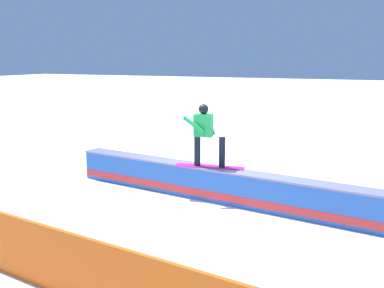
% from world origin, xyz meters
% --- Properties ---
extents(ground_plane, '(120.00, 120.00, 0.00)m').
position_xyz_m(ground_plane, '(0.00, 0.00, 0.00)').
color(ground_plane, white).
extents(grind_box, '(7.45, 1.52, 0.75)m').
position_xyz_m(grind_box, '(0.00, 0.00, 0.34)').
color(grind_box, blue).
rests_on(grind_box, ground_plane).
extents(snowboarder, '(1.60, 0.58, 1.42)m').
position_xyz_m(snowboarder, '(0.16, 0.01, 1.52)').
color(snowboarder, '#C91A90').
rests_on(snowboarder, grind_box).
extents(safety_fence, '(8.93, 1.31, 0.94)m').
position_xyz_m(safety_fence, '(0.00, 4.76, 0.47)').
color(safety_fence, orange).
rests_on(safety_fence, ground_plane).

